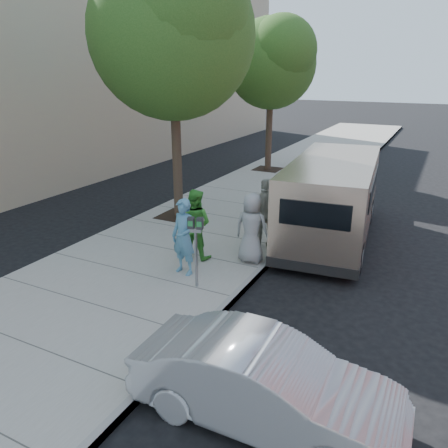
% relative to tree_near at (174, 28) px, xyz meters
% --- Properties ---
extents(ground, '(120.00, 120.00, 0.00)m').
position_rel_tree_near_xyz_m(ground, '(2.25, -2.40, -5.55)').
color(ground, black).
rests_on(ground, ground).
extents(sidewalk, '(5.00, 60.00, 0.15)m').
position_rel_tree_near_xyz_m(sidewalk, '(1.25, -2.40, -5.47)').
color(sidewalk, gray).
rests_on(sidewalk, ground).
extents(curb_face, '(0.12, 60.00, 0.16)m').
position_rel_tree_near_xyz_m(curb_face, '(3.69, -2.40, -5.47)').
color(curb_face, gray).
rests_on(curb_face, ground).
extents(tree_near, '(4.62, 4.60, 7.53)m').
position_rel_tree_near_xyz_m(tree_near, '(0.00, 0.00, 0.00)').
color(tree_near, black).
rests_on(tree_near, sidewalk).
extents(tree_far, '(3.92, 3.80, 6.49)m').
position_rel_tree_near_xyz_m(tree_far, '(-0.00, 7.60, -0.66)').
color(tree_far, black).
rests_on(tree_far, sidewalk).
extents(parking_meter, '(0.33, 0.19, 1.54)m').
position_rel_tree_near_xyz_m(parking_meter, '(2.82, -3.83, -4.28)').
color(parking_meter, gray).
rests_on(parking_meter, sidewalk).
extents(van, '(2.58, 6.21, 2.25)m').
position_rel_tree_near_xyz_m(van, '(4.55, 0.59, -4.36)').
color(van, beige).
rests_on(van, ground).
extents(sedan, '(3.65, 1.34, 1.20)m').
position_rel_tree_near_xyz_m(sedan, '(5.45, -6.54, -4.95)').
color(sedan, '#B4B7BC').
rests_on(sedan, ground).
extents(person_officer, '(0.69, 0.51, 1.73)m').
position_rel_tree_near_xyz_m(person_officer, '(2.26, -3.39, -4.53)').
color(person_officer, teal).
rests_on(person_officer, sidewalk).
extents(person_green_shirt, '(0.83, 0.65, 1.71)m').
position_rel_tree_near_xyz_m(person_green_shirt, '(2.02, -2.50, -4.54)').
color(person_green_shirt, green).
rests_on(person_green_shirt, sidewalk).
extents(person_gray_shirt, '(0.84, 0.56, 1.68)m').
position_rel_tree_near_xyz_m(person_gray_shirt, '(3.34, -2.13, -4.55)').
color(person_gray_shirt, gray).
rests_on(person_gray_shirt, sidewalk).
extents(person_striped_polo, '(1.15, 0.90, 1.82)m').
position_rel_tree_near_xyz_m(person_striped_polo, '(3.33, -1.21, -4.49)').
color(person_striped_polo, gray).
rests_on(person_striped_polo, sidewalk).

